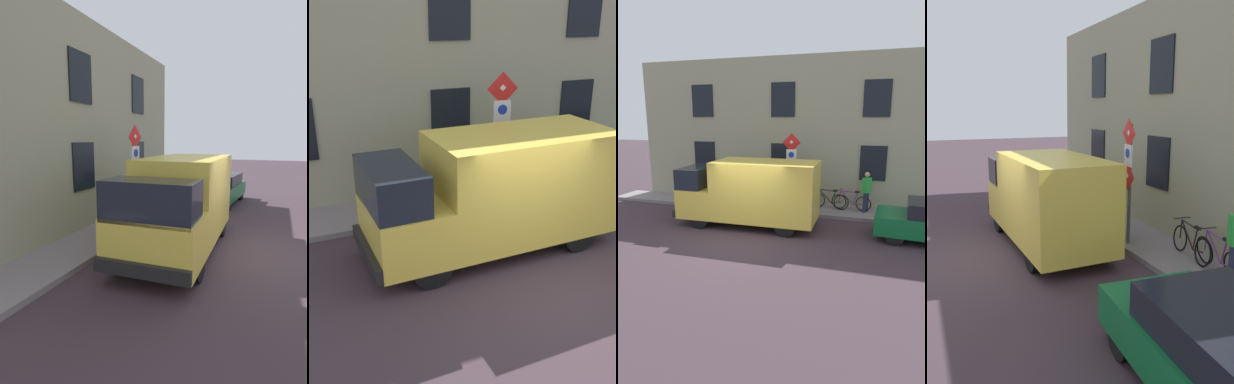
% 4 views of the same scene
% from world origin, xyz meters
% --- Properties ---
extents(ground_plane, '(80.00, 80.00, 0.00)m').
position_xyz_m(ground_plane, '(0.00, 0.00, 0.00)').
color(ground_plane, '#3D2D35').
extents(sidewalk_slab, '(1.65, 16.68, 0.14)m').
position_xyz_m(sidewalk_slab, '(4.22, 0.00, 0.07)').
color(sidewalk_slab, gray).
rests_on(sidewalk_slab, ground_plane).
extents(building_facade, '(0.75, 14.68, 6.73)m').
position_xyz_m(building_facade, '(5.39, 0.00, 3.37)').
color(building_facade, '#9C9B7C').
rests_on(building_facade, ground_plane).
extents(sign_post_stacked, '(0.17, 0.56, 3.20)m').
position_xyz_m(sign_post_stacked, '(3.60, -0.78, 2.22)').
color(sign_post_stacked, '#474C47').
rests_on(sign_post_stacked, sidewalk_slab).
extents(delivery_van, '(2.14, 5.38, 2.50)m').
position_xyz_m(delivery_van, '(1.70, 0.32, 1.33)').
color(delivery_van, yellow).
rests_on(delivery_van, ground_plane).
extents(bicycle_purple, '(0.46, 1.71, 0.89)m').
position_xyz_m(bicycle_purple, '(4.49, -3.23, 0.51)').
color(bicycle_purple, black).
rests_on(bicycle_purple, sidewalk_slab).
extents(bicycle_black, '(0.48, 1.71, 0.89)m').
position_xyz_m(bicycle_black, '(4.50, -2.30, 0.51)').
color(bicycle_black, black).
rests_on(bicycle_black, sidewalk_slab).
extents(pedestrian, '(0.47, 0.39, 1.72)m').
position_xyz_m(pedestrian, '(4.41, -3.85, 1.07)').
color(pedestrian, '#262B47').
rests_on(pedestrian, sidewalk_slab).
extents(litter_bin, '(0.44, 0.44, 0.90)m').
position_xyz_m(litter_bin, '(3.74, 0.02, 0.59)').
color(litter_bin, '#2D5133').
rests_on(litter_bin, sidewalk_slab).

